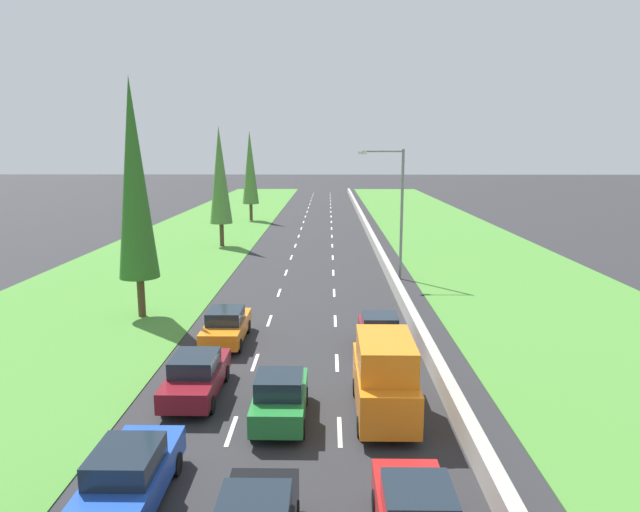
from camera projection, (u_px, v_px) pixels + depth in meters
name	position (u px, v px, depth m)	size (l,w,h in m)	color
ground_plane	(316.00, 232.00, 62.45)	(300.00, 300.00, 0.00)	#28282B
grass_verge_left	(202.00, 232.00, 62.63)	(14.00, 140.00, 0.04)	#478433
grass_verge_right	(446.00, 232.00, 62.24)	(14.00, 140.00, 0.04)	#478433
median_barrier	(368.00, 229.00, 62.29)	(0.44, 120.00, 0.85)	#9E9B93
lane_markings	(316.00, 232.00, 62.45)	(3.64, 116.00, 0.01)	white
orange_van_right_lane	(384.00, 377.00, 19.07)	(1.96, 4.90, 2.82)	orange
green_hatchback_centre_lane	(280.00, 397.00, 18.80)	(1.74, 3.90, 1.72)	#237A33
blue_sedan_left_lane	(128.00, 477.00, 14.27)	(1.82, 4.50, 1.64)	#1E47B7
maroon_hatchback_right_lane	(379.00, 332.00, 25.49)	(1.74, 3.90, 1.72)	maroon
maroon_sedan_left_lane	(196.00, 375.00, 20.68)	(1.82, 4.50, 1.64)	maroon
orange_sedan_left_lane	(226.00, 326.00, 26.55)	(1.82, 4.50, 1.64)	orange
poplar_tree_second	(134.00, 180.00, 29.45)	(2.12, 2.12, 12.69)	#4C3823
poplar_tree_third	(220.00, 176.00, 52.07)	(2.08, 2.08, 11.10)	#4C3823
poplar_tree_fourth	(250.00, 168.00, 71.37)	(2.08, 2.08, 11.35)	#4C3823
street_light_mast	(397.00, 205.00, 38.91)	(3.20, 0.28, 9.00)	gray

